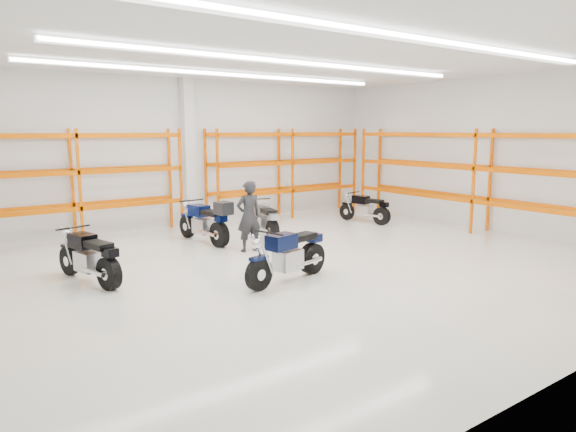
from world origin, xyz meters
TOP-DOWN VIEW (x-y plane):
  - ground at (0.00, 0.00)m, footprint 14.00×14.00m
  - room_shell at (0.00, 0.03)m, footprint 14.02×12.02m
  - motorcycle_main at (-0.91, -0.79)m, footprint 2.17×0.81m
  - motorcycle_back_a at (-4.18, 1.33)m, footprint 0.82×2.10m
  - motorcycle_back_b at (-0.73, 3.24)m, footprint 0.73×2.31m
  - motorcycle_back_c at (0.87, 2.90)m, footprint 0.87×2.08m
  - motorcycle_back_d at (4.84, 3.02)m, footprint 0.65×1.93m
  - standing_man at (-0.29, 1.83)m, footprint 0.67×0.47m
  - structural_column at (0.00, 5.82)m, footprint 0.32×0.32m
  - pallet_racking_back_left at (-3.40, 5.48)m, footprint 5.67×0.87m
  - pallet_racking_back_right at (3.40, 5.48)m, footprint 5.67×0.87m
  - pallet_racking_side at (6.48, 0.00)m, footprint 0.87×9.07m

SIDE VIEW (x-z plane):
  - ground at x=0.00m, z-range 0.00..0.00m
  - motorcycle_back_d at x=4.84m, z-range -0.03..0.92m
  - motorcycle_back_c at x=0.87m, z-range -0.03..1.00m
  - motorcycle_back_a at x=-4.18m, z-range -0.03..1.01m
  - motorcycle_main at x=-0.91m, z-range -0.03..1.04m
  - motorcycle_back_b at x=-0.73m, z-range -0.03..1.16m
  - standing_man at x=-0.29m, z-range 0.00..1.75m
  - pallet_racking_back_left at x=-3.40m, z-range 0.29..3.29m
  - pallet_racking_back_right at x=3.40m, z-range 0.29..3.29m
  - pallet_racking_side at x=6.48m, z-range 0.31..3.31m
  - structural_column at x=0.00m, z-range 0.00..4.50m
  - room_shell at x=0.00m, z-range 1.03..5.54m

